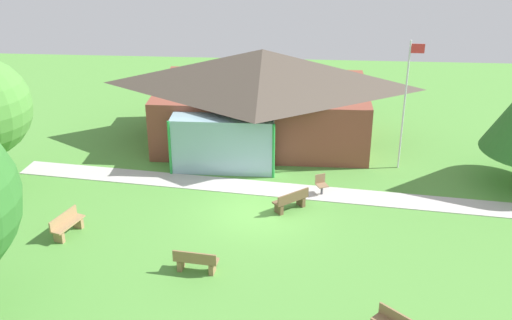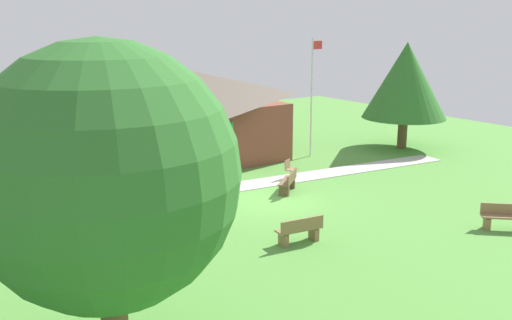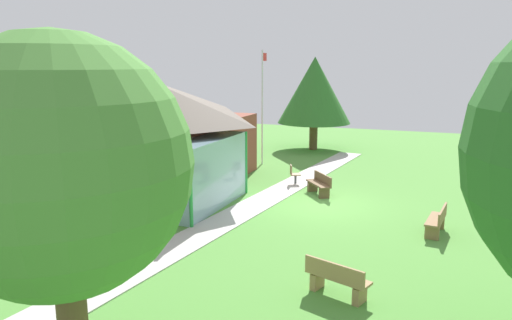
{
  "view_description": "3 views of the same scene",
  "coord_description": "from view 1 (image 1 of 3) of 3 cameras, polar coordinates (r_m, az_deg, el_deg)",
  "views": [
    {
      "loc": [
        1.49,
        -21.76,
        12.37
      ],
      "look_at": [
        -0.27,
        2.81,
        0.93
      ],
      "focal_mm": 44.27,
      "sensor_mm": 36.0,
      "label": 1
    },
    {
      "loc": [
        -12.49,
        -17.11,
        6.73
      ],
      "look_at": [
        0.86,
        1.84,
        1.05
      ],
      "focal_mm": 40.39,
      "sensor_mm": 36.0,
      "label": 2
    },
    {
      "loc": [
        -16.76,
        -4.14,
        5.13
      ],
      "look_at": [
        0.74,
        2.73,
        1.34
      ],
      "focal_mm": 33.23,
      "sensor_mm": 36.0,
      "label": 3
    }
  ],
  "objects": [
    {
      "name": "bench_mid_left",
      "position": [
        24.4,
        -16.7,
        -5.63
      ],
      "size": [
        0.9,
        1.56,
        0.84
      ],
      "rotation": [
        0.0,
        0.0,
        4.38
      ],
      "color": "#9E7A51",
      "rests_on": "ground_plane"
    },
    {
      "name": "bench_front_center",
      "position": [
        21.46,
        -5.45,
        -9.12
      ],
      "size": [
        1.54,
        0.63,
        0.84
      ],
      "rotation": [
        0.0,
        0.0,
        6.15
      ],
      "color": "olive",
      "rests_on": "ground_plane"
    },
    {
      "name": "ground_plane",
      "position": [
        25.07,
        0.17,
        -4.65
      ],
      "size": [
        44.0,
        44.0,
        0.0
      ],
      "primitive_type": "plane",
      "color": "#54933D"
    },
    {
      "name": "pavilion",
      "position": [
        30.6,
        0.43,
        5.89
      ],
      "size": [
        11.08,
        7.77,
        4.62
      ],
      "color": "brown",
      "rests_on": "ground_plane"
    },
    {
      "name": "flagpole",
      "position": [
        28.16,
        13.36,
        5.27
      ],
      "size": [
        0.64,
        0.08,
        5.87
      ],
      "color": "silver",
      "rests_on": "ground_plane"
    },
    {
      "name": "footpath",
      "position": [
        26.79,
        0.46,
        -2.56
      ],
      "size": [
        21.66,
        3.88,
        0.03
      ],
      "primitive_type": "cube",
      "rotation": [
        0.0,
        0.0,
        -0.12
      ],
      "color": "#BCB7B2",
      "rests_on": "ground_plane"
    },
    {
      "name": "bench_rear_near_path",
      "position": [
        25.02,
        3.18,
        -3.71
      ],
      "size": [
        1.44,
        1.29,
        0.84
      ],
      "rotation": [
        0.0,
        0.0,
        0.68
      ],
      "color": "brown",
      "rests_on": "ground_plane"
    },
    {
      "name": "patio_chair_lawn_spare",
      "position": [
        26.3,
        5.92,
        -2.27
      ],
      "size": [
        0.58,
        0.58,
        0.86
      ],
      "rotation": [
        0.0,
        0.0,
        3.57
      ],
      "color": "#8C6B4C",
      "rests_on": "ground_plane"
    }
  ]
}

